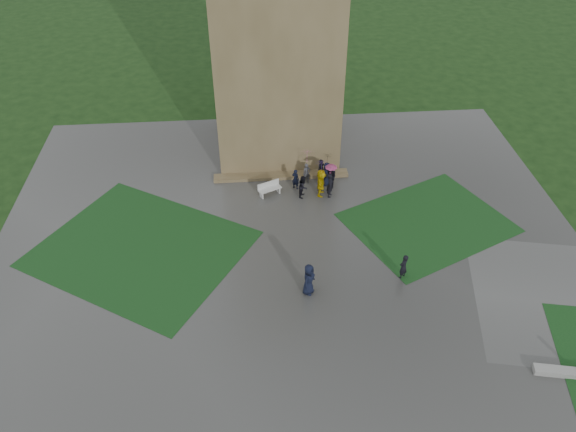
{
  "coord_description": "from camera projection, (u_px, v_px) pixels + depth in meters",
  "views": [
    {
      "loc": [
        -2.04,
        -20.57,
        21.35
      ],
      "look_at": [
        0.0,
        4.84,
        1.2
      ],
      "focal_mm": 35.0,
      "sensor_mm": 36.0,
      "label": 1
    }
  ],
  "objects": [
    {
      "name": "lawn_inset_right",
      "position": [
        428.0,
        223.0,
        33.88
      ],
      "size": [
        11.12,
        10.15,
        0.01
      ],
      "primitive_type": "cube",
      "rotation": [
        0.0,
        0.0,
        0.44
      ],
      "color": "#123515",
      "rests_on": "plaza"
    },
    {
      "name": "ground",
      "position": [
        295.0,
        291.0,
        29.45
      ],
      "size": [
        120.0,
        120.0,
        0.0
      ],
      "primitive_type": "plane",
      "color": "black"
    },
    {
      "name": "tower",
      "position": [
        275.0,
        21.0,
        35.6
      ],
      "size": [
        8.0,
        8.0,
        18.0
      ],
      "primitive_type": "cube",
      "color": "brown",
      "rests_on": "ground"
    },
    {
      "name": "pedestrian_mid",
      "position": [
        309.0,
        279.0,
        28.78
      ],
      "size": [
        1.0,
        1.1,
        1.86
      ],
      "primitive_type": "imported",
      "rotation": [
        0.0,
        0.0,
        1.04
      ],
      "color": "black",
      "rests_on": "plaza"
    },
    {
      "name": "tower_plinth",
      "position": [
        281.0,
        176.0,
        37.66
      ],
      "size": [
        9.0,
        0.8,
        0.22
      ],
      "primitive_type": "cube",
      "color": "brown",
      "rests_on": "plaza"
    },
    {
      "name": "lawn_inset_left",
      "position": [
        141.0,
        249.0,
        32.03
      ],
      "size": [
        14.1,
        13.46,
        0.01
      ],
      "primitive_type": "cube",
      "rotation": [
        0.0,
        0.0,
        -0.56
      ],
      "color": "#123515",
      "rests_on": "plaza"
    },
    {
      "name": "bench",
      "position": [
        269.0,
        188.0,
        35.9
      ],
      "size": [
        1.58,
        1.06,
        0.88
      ],
      "rotation": [
        0.0,
        0.0,
        0.42
      ],
      "color": "silver",
      "rests_on": "plaza"
    },
    {
      "name": "pedestrian_near",
      "position": [
        403.0,
        267.0,
        29.74
      ],
      "size": [
        0.67,
        0.64,
        1.55
      ],
      "primitive_type": "imported",
      "rotation": [
        0.0,
        0.0,
        3.82
      ],
      "color": "black",
      "rests_on": "plaza"
    },
    {
      "name": "visitor_cluster",
      "position": [
        320.0,
        174.0,
        35.8
      ],
      "size": [
        2.99,
        2.87,
        2.53
      ],
      "color": "black",
      "rests_on": "plaza"
    },
    {
      "name": "plaza",
      "position": [
        292.0,
        265.0,
        31.01
      ],
      "size": [
        34.0,
        34.0,
        0.02
      ],
      "primitive_type": "cube",
      "color": "#363633",
      "rests_on": "ground"
    }
  ]
}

